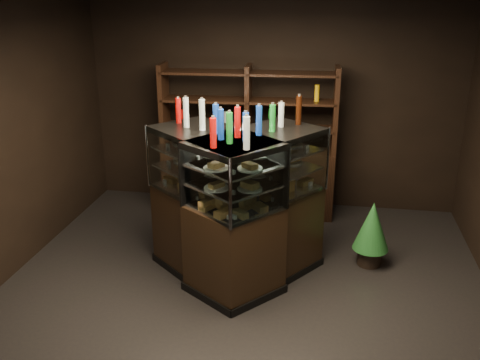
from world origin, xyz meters
TOP-DOWN VIEW (x-y plane):
  - ground at (0.00, 0.00)m, footprint 5.00×5.00m
  - room_shell at (0.00, 0.00)m, footprint 5.02×5.02m
  - display_case at (-0.12, 0.34)m, footprint 1.92×1.61m
  - food_display at (-0.12, 0.33)m, footprint 1.44×1.17m
  - bottles_top at (-0.12, 0.34)m, footprint 1.27×1.03m
  - potted_conifer at (1.30, 0.84)m, footprint 0.40×0.40m
  - back_shelving at (-0.26, 2.05)m, footprint 2.29×0.52m

SIDE VIEW (x-z plane):
  - ground at x=0.00m, z-range 0.00..0.00m
  - potted_conifer at x=1.30m, z-range 0.06..0.91m
  - display_case at x=-0.12m, z-range -0.27..1.32m
  - back_shelving at x=-0.26m, z-range -0.39..1.61m
  - food_display at x=-0.12m, z-range 0.94..1.42m
  - bottles_top at x=-0.12m, z-range 1.57..1.87m
  - room_shell at x=0.00m, z-range 0.44..3.45m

